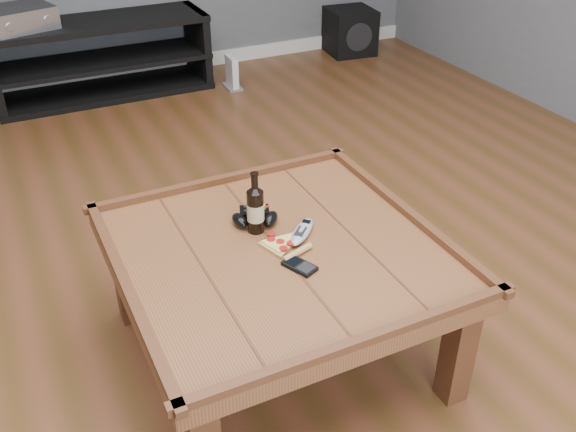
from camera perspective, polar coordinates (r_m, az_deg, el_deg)
name	(u,v)px	position (r m, az deg, el deg)	size (l,w,h in m)	color
ground	(280,353)	(2.32, -0.74, -12.05)	(6.00, 6.00, 0.00)	#4B2F15
baseboard	(98,76)	(4.82, -16.50, 11.85)	(5.00, 0.02, 0.10)	silver
coffee_table	(279,264)	(2.07, -0.82, -4.27)	(1.03, 1.03, 0.48)	#5A3319
media_console	(101,59)	(4.53, -16.25, 13.27)	(1.40, 0.45, 0.50)	black
beer_bottle	(255,208)	(2.08, -2.91, 0.70)	(0.06, 0.06, 0.22)	black
game_controller	(255,217)	(2.16, -2.97, -0.07)	(0.16, 0.14, 0.05)	black
pizza_slice	(283,245)	(2.04, -0.47, -2.58)	(0.18, 0.24, 0.02)	tan
smartphone	(300,266)	(1.95, 1.04, -4.45)	(0.09, 0.12, 0.01)	black
remote_control	(302,232)	(2.09, 1.24, -1.40)	(0.16, 0.16, 0.02)	#989EA5
av_receiver	(19,18)	(4.39, -22.78, 15.92)	(0.45, 0.41, 0.13)	black
subwoofer	(350,31)	(5.26, 5.53, 16.04)	(0.38, 0.38, 0.34)	black
game_console	(232,74)	(4.53, -5.00, 12.47)	(0.10, 0.18, 0.22)	slate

